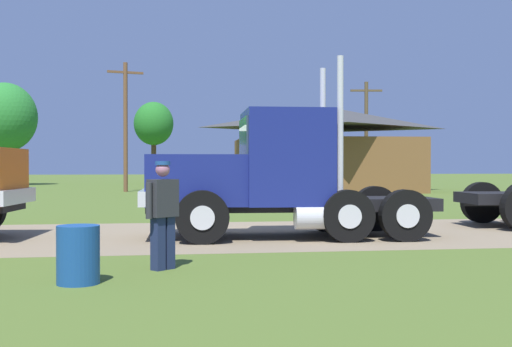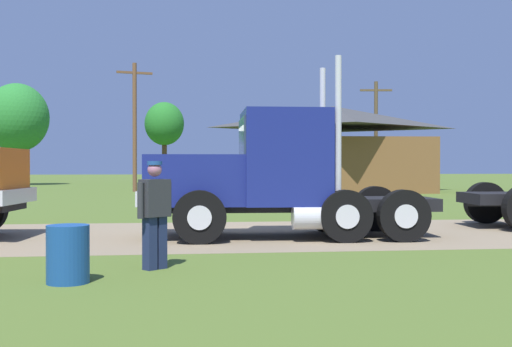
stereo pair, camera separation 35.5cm
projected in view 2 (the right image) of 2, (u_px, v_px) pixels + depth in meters
ground_plane at (251, 234)px, 15.23m from camera, size 200.00×200.00×0.00m
dirt_track at (251, 234)px, 15.23m from camera, size 120.00×6.52×0.01m
truck_foreground_white at (266, 177)px, 14.53m from camera, size 6.70×2.76×3.97m
visitor_standing_near at (155, 210)px, 10.09m from camera, size 0.52×0.49×1.69m
steel_barrel at (68, 254)px, 8.90m from camera, size 0.58×0.58×0.80m
shed_building at (333, 150)px, 40.19m from camera, size 11.49×8.74×5.30m
utility_pole_near at (135, 123)px, 39.60m from camera, size 2.16×0.69×7.91m
utility_pole_far at (376, 132)px, 44.43m from camera, size 2.20×0.40×7.39m
tree_left at (17, 118)px, 52.50m from camera, size 5.07×5.07×8.30m
tree_mid at (164, 124)px, 56.96m from camera, size 3.47×3.47×7.20m
tree_right at (301, 134)px, 58.30m from camera, size 3.28×3.28×6.28m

